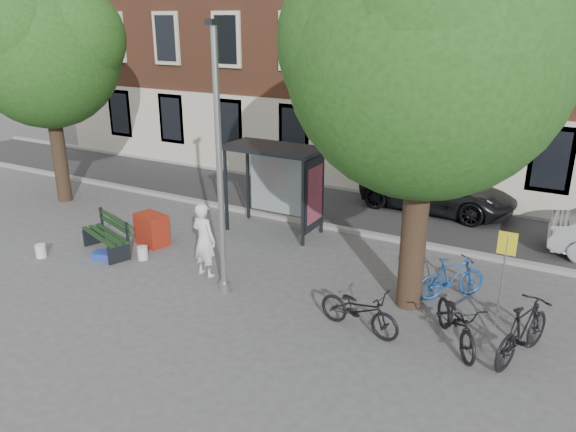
# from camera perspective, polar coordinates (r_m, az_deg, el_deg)

# --- Properties ---
(ground) EXTENTS (90.00, 90.00, 0.00)m
(ground) POSITION_cam_1_polar(r_m,az_deg,el_deg) (13.50, -6.45, -7.62)
(ground) COLOR #4C4C4F
(ground) RESTS_ON ground
(road) EXTENTS (40.00, 4.00, 0.01)m
(road) POSITION_cam_1_polar(r_m,az_deg,el_deg) (19.15, 5.73, 0.80)
(road) COLOR #28282B
(road) RESTS_ON ground
(curb_near) EXTENTS (40.00, 0.25, 0.12)m
(curb_near) POSITION_cam_1_polar(r_m,az_deg,el_deg) (17.41, 3.08, -0.88)
(curb_near) COLOR gray
(curb_near) RESTS_ON ground
(curb_far) EXTENTS (40.00, 0.25, 0.12)m
(curb_far) POSITION_cam_1_polar(r_m,az_deg,el_deg) (20.90, 7.94, 2.49)
(curb_far) COLOR gray
(curb_far) RESTS_ON ground
(lamppost) EXTENTS (0.28, 0.35, 6.11)m
(lamppost) POSITION_cam_1_polar(r_m,az_deg,el_deg) (12.48, -6.93, 3.82)
(lamppost) COLOR #9EA0A3
(lamppost) RESTS_ON ground
(tree_right) EXTENTS (5.76, 5.60, 8.20)m
(tree_right) POSITION_cam_1_polar(r_m,az_deg,el_deg) (11.50, 14.04, 16.40)
(tree_right) COLOR black
(tree_right) RESTS_ON ground
(tree_left) EXTENTS (5.18, 4.86, 7.40)m
(tree_left) POSITION_cam_1_polar(r_m,az_deg,el_deg) (20.45, -23.76, 15.43)
(tree_left) COLOR black
(tree_left) RESTS_ON ground
(bus_shelter) EXTENTS (2.85, 1.45, 2.62)m
(bus_shelter) POSITION_cam_1_polar(r_m,az_deg,el_deg) (16.36, -0.11, 4.63)
(bus_shelter) COLOR #1E2328
(bus_shelter) RESTS_ON ground
(painter) EXTENTS (0.75, 0.55, 1.90)m
(painter) POSITION_cam_1_polar(r_m,az_deg,el_deg) (14.01, -8.52, -2.41)
(painter) COLOR silver
(painter) RESTS_ON ground
(bench) EXTENTS (2.01, 1.23, 0.99)m
(bench) POSITION_cam_1_polar(r_m,az_deg,el_deg) (16.16, -17.87, -2.01)
(bench) COLOR #1E2328
(bench) RESTS_ON ground
(bike_a) EXTENTS (1.92, 0.93, 0.97)m
(bike_a) POSITION_cam_1_polar(r_m,az_deg,el_deg) (11.74, 7.25, -9.41)
(bike_a) COLOR black
(bike_a) RESTS_ON ground
(bike_b) EXTENTS (1.53, 1.53, 1.01)m
(bike_b) POSITION_cam_1_polar(r_m,az_deg,el_deg) (13.46, 16.32, -6.02)
(bike_b) COLOR navy
(bike_b) RESTS_ON ground
(bike_c) EXTENTS (1.66, 2.02, 1.03)m
(bike_c) POSITION_cam_1_polar(r_m,az_deg,el_deg) (11.65, 16.76, -10.22)
(bike_c) COLOR black
(bike_c) RESTS_ON ground
(bike_d) EXTENTS (1.17, 2.06, 1.19)m
(bike_d) POSITION_cam_1_polar(r_m,az_deg,el_deg) (11.58, 22.75, -10.72)
(bike_d) COLOR black
(bike_d) RESTS_ON ground
(car_dark) EXTENTS (5.16, 2.62, 1.40)m
(car_dark) POSITION_cam_1_polar(r_m,az_deg,el_deg) (19.38, 14.97, 2.61)
(car_dark) COLOR black
(car_dark) RESTS_ON ground
(red_stand) EXTENTS (1.01, 0.79, 0.90)m
(red_stand) POSITION_cam_1_polar(r_m,az_deg,el_deg) (16.38, -13.68, -1.33)
(red_stand) COLOR maroon
(red_stand) RESTS_ON ground
(blue_crate) EXTENTS (0.65, 0.56, 0.20)m
(blue_crate) POSITION_cam_1_polar(r_m,az_deg,el_deg) (15.87, -18.20, -3.83)
(blue_crate) COLOR #213898
(blue_crate) RESTS_ON ground
(bucket_a) EXTENTS (0.34, 0.34, 0.36)m
(bucket_a) POSITION_cam_1_polar(r_m,az_deg,el_deg) (15.53, -14.55, -3.66)
(bucket_a) COLOR silver
(bucket_a) RESTS_ON ground
(bucket_b) EXTENTS (0.30, 0.30, 0.36)m
(bucket_b) POSITION_cam_1_polar(r_m,az_deg,el_deg) (16.57, -23.81, -3.27)
(bucket_b) COLOR silver
(bucket_b) RESTS_ON ground
(bucket_c) EXTENTS (0.32, 0.32, 0.36)m
(bucket_c) POSITION_cam_1_polar(r_m,az_deg,el_deg) (16.89, -14.63, -1.74)
(bucket_c) COLOR white
(bucket_c) RESTS_ON ground
(notice_sign) EXTENTS (0.37, 0.04, 2.12)m
(notice_sign) POSITION_cam_1_polar(r_m,az_deg,el_deg) (12.13, 21.21, -3.93)
(notice_sign) COLOR #9EA0A3
(notice_sign) RESTS_ON ground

